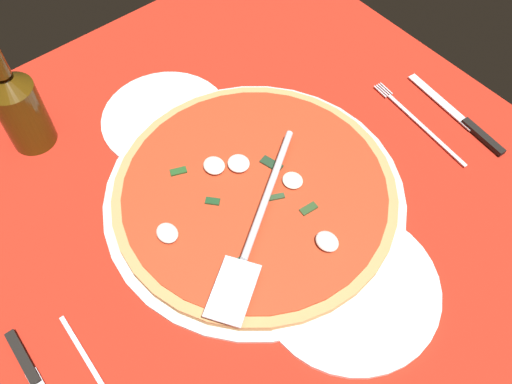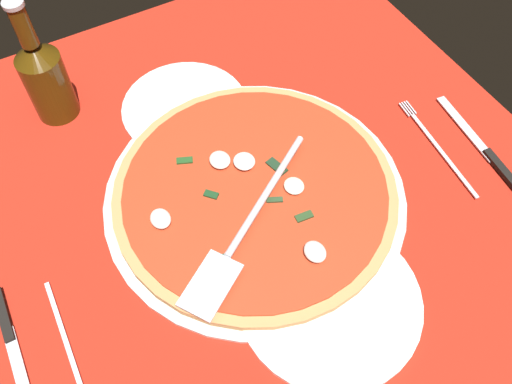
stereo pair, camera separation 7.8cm
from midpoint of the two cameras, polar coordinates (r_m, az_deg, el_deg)
The scene contains 10 objects.
ground_plane at distance 79.40cm, azimuth -4.48°, elevation -2.08°, with size 93.25×93.25×0.80cm, color red.
checker_pattern at distance 79.02cm, azimuth -4.51°, elevation -1.90°, with size 93.25×93.25×0.10cm.
pizza_pan at distance 79.32cm, azimuth -2.81°, elevation -0.78°, with size 43.48×43.48×0.83cm, color silver.
dinner_plate_left at distance 90.15cm, azimuth -11.84°, elevation 7.29°, with size 20.24×20.24×1.00cm, color white.
dinner_plate_right at distance 72.93cm, azimuth 6.59°, elevation -9.97°, with size 23.68×23.68×1.00cm, color white.
pizza at distance 78.33cm, azimuth -2.87°, elevation -0.34°, with size 40.71×40.71×2.76cm.
pizza_server at distance 72.78cm, azimuth -3.04°, elevation -3.69°, with size 19.10×27.14×1.00cm.
place_setting_near at distance 73.45cm, azimuth -22.06°, elevation -18.08°, with size 20.95×13.84×1.40cm.
place_setting_far at distance 91.52cm, azimuth 16.37°, elevation 6.73°, with size 22.45×15.38×1.40cm.
beer_bottle at distance 88.77cm, azimuth -25.76°, elevation 7.84°, with size 6.65×6.65×21.22cm.
Camera 1 is at (33.95, -24.95, 66.88)cm, focal length 38.58 mm.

